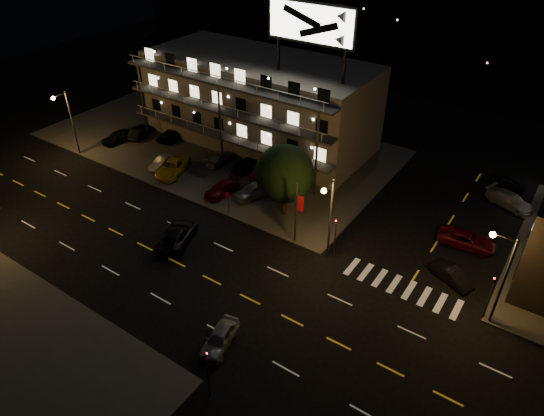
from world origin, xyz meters
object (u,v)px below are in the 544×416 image
Objects in this scene: lot_car_4 at (253,190)px; lot_car_7 at (220,158)px; road_car_east at (220,338)px; lot_car_2 at (172,167)px; tree at (284,175)px; side_car_0 at (452,275)px; road_car_west at (177,235)px.

lot_car_4 reaches higher than lot_car_7.
lot_car_2 is at bearing 128.48° from road_car_east.
tree is 17.38m from side_car_0.
road_car_west is (-5.67, -9.32, -3.80)m from tree.
road_car_west is (-1.34, -10.12, -0.13)m from lot_car_4.
lot_car_7 is at bearing 116.27° from road_car_east.
lot_car_4 is 21.29m from side_car_0.
road_car_west is (6.19, -13.88, 0.00)m from lot_car_7.
lot_car_7 is (-7.52, 3.76, -0.13)m from lot_car_4.
road_car_east reaches higher than side_car_0.
tree reaches higher than lot_car_7.
road_car_east is 12.99m from road_car_west.
tree is at bearing 155.31° from lot_car_7.
side_car_0 is at bearing 166.81° from lot_car_7.
side_car_0 is 19.94m from road_car_east.
tree is 13.27m from lot_car_7.
side_car_0 is (31.74, 0.13, -0.26)m from lot_car_2.
lot_car_2 is 12.77m from road_car_west.
road_car_west is (-10.88, 7.10, 0.07)m from road_car_east.
tree is 17.65m from road_car_east.
lot_car_4 reaches higher than side_car_0.
road_car_east is (-11.72, -16.14, 0.06)m from side_car_0.
side_car_0 is at bearing 41.15° from road_car_east.
lot_car_4 is (10.48, 1.20, 0.00)m from lot_car_2.
lot_car_7 is 1.10× the size of side_car_0.
tree reaches higher than side_car_0.
road_car_east is at bearing -72.39° from tree.
side_car_0 is at bearing -178.30° from road_car_west.
side_car_0 is at bearing 14.31° from lot_car_4.
tree reaches higher than road_car_west.
lot_car_7 is 27.04m from road_car_east.
road_car_east reaches higher than lot_car_7.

